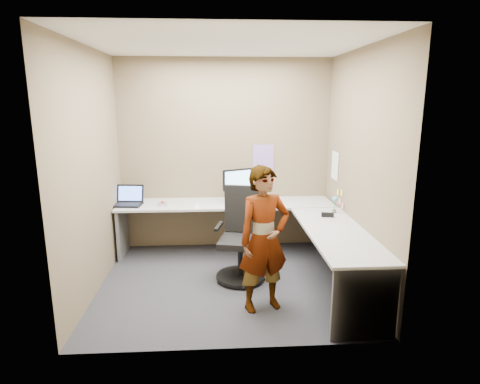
{
  "coord_description": "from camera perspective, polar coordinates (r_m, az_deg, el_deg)",
  "views": [
    {
      "loc": [
        -0.13,
        -4.42,
        2.14
      ],
      "look_at": [
        0.15,
        0.25,
        1.05
      ],
      "focal_mm": 30.0,
      "sensor_mm": 36.0,
      "label": 1
    }
  ],
  "objects": [
    {
      "name": "calendar_white",
      "position": [
        5.63,
        13.35,
        3.67
      ],
      "size": [
        0.01,
        0.28,
        0.38
      ],
      "primitive_type": "cube",
      "color": "white",
      "rests_on": "wall_right"
    },
    {
      "name": "wall_left",
      "position": [
        4.69,
        -20.41,
        2.61
      ],
      "size": [
        0.0,
        2.7,
        2.7
      ],
      "primitive_type": "plane",
      "rotation": [
        1.57,
        0.0,
        1.57
      ],
      "color": "brown",
      "rests_on": "ground"
    },
    {
      "name": "ground",
      "position": [
        4.91,
        -1.63,
        -12.73
      ],
      "size": [
        3.0,
        3.0,
        0.0
      ],
      "primitive_type": "plane",
      "color": "#25252A",
      "rests_on": "ground"
    },
    {
      "name": "laptop",
      "position": [
        5.67,
        -15.51,
        -1.08
      ],
      "size": [
        0.39,
        0.34,
        0.26
      ],
      "rotation": [
        0.0,
        0.0,
        -0.1
      ],
      "color": "black",
      "rests_on": "desk"
    },
    {
      "name": "sticky_note_c",
      "position": [
        5.33,
        14.38,
        -1.87
      ],
      "size": [
        0.01,
        0.07,
        0.07
      ],
      "primitive_type": "cube",
      "color": "pink",
      "rests_on": "wall_right"
    },
    {
      "name": "trackball_mouse",
      "position": [
        5.51,
        -10.94,
        -1.68
      ],
      "size": [
        0.12,
        0.08,
        0.07
      ],
      "color": "#B7B7BC",
      "rests_on": "desk"
    },
    {
      "name": "origami",
      "position": [
        5.35,
        -6.19,
        -1.9
      ],
      "size": [
        0.1,
        0.1,
        0.06
      ],
      "primitive_type": "cone",
      "color": "white",
      "rests_on": "desk"
    },
    {
      "name": "desk",
      "position": [
        5.08,
        3.13,
        -4.69
      ],
      "size": [
        2.98,
        2.58,
        0.73
      ],
      "color": "#B8B8B8",
      "rests_on": "ground"
    },
    {
      "name": "office_chair",
      "position": [
        4.86,
        0.18,
        -7.23
      ],
      "size": [
        0.62,
        0.59,
        1.1
      ],
      "rotation": [
        0.0,
        0.0,
        -0.23
      ],
      "color": "black",
      "rests_on": "ground"
    },
    {
      "name": "paper_ream",
      "position": [
        5.59,
        -0.36,
        -1.19
      ],
      "size": [
        0.33,
        0.29,
        0.05
      ],
      "primitive_type": "cube",
      "rotation": [
        0.0,
        0.0,
        0.42
      ],
      "color": "red",
      "rests_on": "desk"
    },
    {
      "name": "calendar_purple",
      "position": [
        5.8,
        3.32,
        4.78
      ],
      "size": [
        0.3,
        0.01,
        0.4
      ],
      "primitive_type": "cube",
      "color": "#846BB7",
      "rests_on": "wall_back"
    },
    {
      "name": "sticky_note_d",
      "position": [
        5.5,
        13.76,
        -0.07
      ],
      "size": [
        0.01,
        0.07,
        0.07
      ],
      "primitive_type": "cube",
      "color": "#F2E059",
      "rests_on": "wall_right"
    },
    {
      "name": "person",
      "position": [
        4.08,
        3.44,
        -6.74
      ],
      "size": [
        0.64,
        0.52,
        1.51
      ],
      "primitive_type": "imported",
      "rotation": [
        0.0,
        0.0,
        0.33
      ],
      "color": "#999399",
      "rests_on": "ground"
    },
    {
      "name": "sticky_note_a",
      "position": [
        5.36,
        14.24,
        -0.12
      ],
      "size": [
        0.01,
        0.07,
        0.07
      ],
      "primitive_type": "cube",
      "color": "#F2E059",
      "rests_on": "wall_right"
    },
    {
      "name": "wall_right",
      "position": [
        4.77,
        16.6,
        3.05
      ],
      "size": [
        0.0,
        2.7,
        2.7
      ],
      "primitive_type": "plane",
      "rotation": [
        1.57,
        0.0,
        -1.57
      ],
      "color": "brown",
      "rests_on": "ground"
    },
    {
      "name": "sticky_note_b",
      "position": [
        5.43,
        14.01,
        -1.34
      ],
      "size": [
        0.01,
        0.07,
        0.07
      ],
      "primitive_type": "cube",
      "color": "pink",
      "rests_on": "wall_right"
    },
    {
      "name": "monitor",
      "position": [
        5.55,
        -0.37,
        1.56
      ],
      "size": [
        0.41,
        0.22,
        0.41
      ],
      "rotation": [
        0.0,
        0.0,
        0.42
      ],
      "color": "black",
      "rests_on": "paper_ream"
    },
    {
      "name": "stapler",
      "position": [
        5.01,
        12.34,
        -3.19
      ],
      "size": [
        0.16,
        0.07,
        0.05
      ],
      "primitive_type": "cube",
      "rotation": [
        0.0,
        0.0,
        -0.23
      ],
      "color": "black",
      "rests_on": "desk"
    },
    {
      "name": "wall_back",
      "position": [
        5.77,
        -2.14,
        5.24
      ],
      "size": [
        3.0,
        0.0,
        3.0
      ],
      "primitive_type": "plane",
      "rotation": [
        1.57,
        0.0,
        0.0
      ],
      "color": "brown",
      "rests_on": "ground"
    },
    {
      "name": "flower",
      "position": [
        5.19,
        13.34,
        -1.37
      ],
      "size": [
        0.07,
        0.07,
        0.22
      ],
      "color": "brown",
      "rests_on": "desk"
    },
    {
      "name": "ceiling",
      "position": [
        4.45,
        -1.87,
        20.35
      ],
      "size": [
        3.0,
        3.0,
        0.0
      ],
      "primitive_type": "plane",
      "rotation": [
        3.14,
        0.0,
        0.0
      ],
      "color": "white",
      "rests_on": "wall_back"
    }
  ]
}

